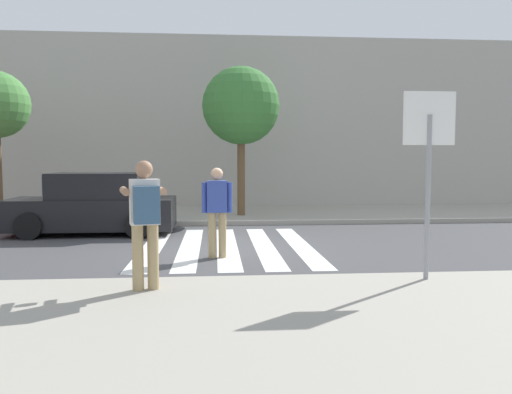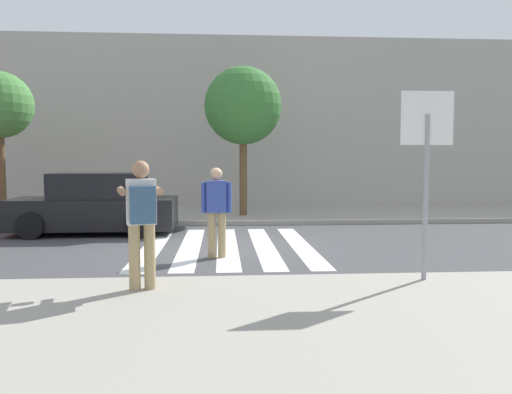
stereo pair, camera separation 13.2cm
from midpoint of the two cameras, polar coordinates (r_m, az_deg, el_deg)
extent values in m
plane|color=#424244|center=(10.74, -3.65, -5.81)|extent=(120.00, 120.00, 0.00)
cube|color=#9E998C|center=(4.73, -2.20, -18.13)|extent=(60.00, 6.00, 0.14)
cube|color=#9E998C|center=(16.67, -4.03, -1.98)|extent=(60.00, 4.80, 0.14)
cube|color=#ADA89E|center=(21.02, -4.22, 8.03)|extent=(56.00, 4.00, 6.53)
cube|color=silver|center=(11.02, -12.06, -5.61)|extent=(0.44, 5.20, 0.01)
cube|color=silver|center=(10.95, -7.88, -5.62)|extent=(0.44, 5.20, 0.01)
cube|color=silver|center=(10.93, -3.67, -5.60)|extent=(0.44, 5.20, 0.01)
cube|color=silver|center=(10.98, 0.53, -5.56)|extent=(0.44, 5.20, 0.01)
cube|color=silver|center=(11.08, 4.67, -5.48)|extent=(0.44, 5.20, 0.01)
cylinder|color=gray|center=(7.58, 18.57, -0.08)|extent=(0.07, 0.07, 2.38)
cube|color=white|center=(7.59, 18.72, 8.52)|extent=(0.76, 0.03, 0.76)
cube|color=red|center=(7.61, 18.67, 8.51)|extent=(0.66, 0.02, 0.66)
cylinder|color=tan|center=(6.86, -13.90, -6.73)|extent=(0.15, 0.15, 0.88)
cylinder|color=tan|center=(6.87, -12.23, -6.68)|extent=(0.15, 0.15, 0.88)
cube|color=silver|center=(6.76, -13.17, -0.54)|extent=(0.43, 0.32, 0.60)
sphere|color=#A37556|center=(6.74, -13.23, 3.11)|extent=(0.23, 0.23, 0.23)
cylinder|color=#A37556|center=(6.96, -15.32, 0.67)|extent=(0.24, 0.59, 0.10)
cylinder|color=#A37556|center=(7.00, -11.40, 0.75)|extent=(0.24, 0.59, 0.10)
cube|color=black|center=(7.15, -13.49, 1.03)|extent=(0.16, 0.13, 0.10)
cube|color=#335170|center=(6.54, -12.97, -0.87)|extent=(0.36, 0.27, 0.48)
cylinder|color=tan|center=(9.60, -5.45, -4.35)|extent=(0.15, 0.15, 0.88)
cylinder|color=tan|center=(9.60, -4.25, -4.34)|extent=(0.15, 0.15, 0.88)
cube|color=#33479E|center=(9.52, -4.88, 0.06)|extent=(0.38, 0.24, 0.60)
sphere|color=tan|center=(9.49, -4.89, 2.65)|extent=(0.23, 0.23, 0.23)
cylinder|color=#33479E|center=(9.52, -6.32, -0.07)|extent=(0.10, 0.10, 0.58)
cylinder|color=#33479E|center=(9.52, -3.43, -0.05)|extent=(0.10, 0.10, 0.58)
cube|color=black|center=(13.32, -18.47, -1.76)|extent=(4.10, 1.70, 0.76)
cube|color=black|center=(13.24, -17.91, 1.25)|extent=(2.20, 1.56, 0.64)
cube|color=slate|center=(13.52, -22.33, 1.20)|extent=(0.10, 1.50, 0.54)
cube|color=slate|center=(13.05, -13.76, 1.30)|extent=(0.10, 1.50, 0.51)
cylinder|color=black|center=(12.91, -24.85, -3.06)|extent=(0.64, 0.22, 0.64)
cylinder|color=black|center=(14.51, -22.54, -2.23)|extent=(0.64, 0.22, 0.64)
cylinder|color=black|center=(12.27, -13.61, -3.14)|extent=(0.64, 0.22, 0.64)
cylinder|color=black|center=(13.94, -12.53, -2.25)|extent=(0.64, 0.22, 0.64)
cylinder|color=brown|center=(15.67, -1.95, 2.84)|extent=(0.24, 0.24, 2.70)
sphere|color=#387533|center=(15.76, -1.97, 10.39)|extent=(2.41, 2.41, 2.41)
camera|label=1|loc=(0.07, -90.36, -0.03)|focal=35.00mm
camera|label=2|loc=(0.07, 89.64, 0.03)|focal=35.00mm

